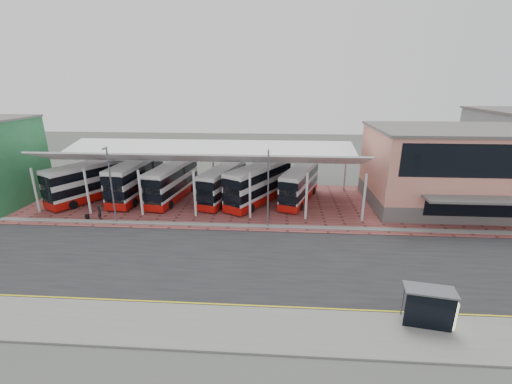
# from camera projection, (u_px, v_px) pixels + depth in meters

# --- Properties ---
(ground) EXTENTS (140.00, 140.00, 0.00)m
(ground) POSITION_uv_depth(u_px,v_px,m) (242.00, 256.00, 29.28)
(ground) COLOR #424540
(road) EXTENTS (120.00, 14.00, 0.02)m
(road) POSITION_uv_depth(u_px,v_px,m) (241.00, 262.00, 28.33)
(road) COLOR black
(road) RESTS_ON ground
(forecourt) EXTENTS (72.00, 16.00, 0.06)m
(forecourt) POSITION_uv_depth(u_px,v_px,m) (270.00, 204.00, 41.46)
(forecourt) COLOR brown
(forecourt) RESTS_ON ground
(sidewalk) EXTENTS (120.00, 4.00, 0.14)m
(sidewalk) POSITION_uv_depth(u_px,v_px,m) (226.00, 328.00, 20.72)
(sidewalk) COLOR slate
(sidewalk) RESTS_ON ground
(north_kerb) EXTENTS (120.00, 0.80, 0.14)m
(north_kerb) POSITION_uv_depth(u_px,v_px,m) (248.00, 226.00, 35.13)
(north_kerb) COLOR slate
(north_kerb) RESTS_ON ground
(yellow_line_near) EXTENTS (120.00, 0.12, 0.01)m
(yellow_line_near) POSITION_uv_depth(u_px,v_px,m) (231.00, 307.00, 22.63)
(yellow_line_near) COLOR gold
(yellow_line_near) RESTS_ON road
(yellow_line_far) EXTENTS (120.00, 0.12, 0.01)m
(yellow_line_far) POSITION_uv_depth(u_px,v_px,m) (231.00, 305.00, 22.92)
(yellow_line_far) COLOR gold
(yellow_line_far) RESTS_ON road
(canopy) EXTENTS (37.00, 11.63, 7.07)m
(canopy) POSITION_uv_depth(u_px,v_px,m) (204.00, 155.00, 41.05)
(canopy) COLOR silver
(canopy) RESTS_ON ground
(terminal) EXTENTS (18.40, 14.40, 9.25)m
(terminal) POSITION_uv_depth(u_px,v_px,m) (452.00, 168.00, 39.55)
(terminal) COLOR #575352
(terminal) RESTS_ON ground
(lamp_west) EXTENTS (0.16, 0.90, 8.07)m
(lamp_west) POSITION_uv_depth(u_px,v_px,m) (111.00, 183.00, 34.75)
(lamp_west) COLOR #56585E
(lamp_west) RESTS_ON ground
(lamp_east) EXTENTS (0.16, 0.90, 8.07)m
(lamp_east) POSITION_uv_depth(u_px,v_px,m) (268.00, 186.00, 33.73)
(lamp_east) COLOR #56585E
(lamp_east) RESTS_ON ground
(bus_0) EXTENTS (7.80, 11.11, 4.65)m
(bus_0) POSITION_uv_depth(u_px,v_px,m) (93.00, 181.00, 42.56)
(bus_0) COLOR silver
(bus_0) RESTS_ON forecourt
(bus_1) EXTENTS (3.40, 11.54, 4.70)m
(bus_1) POSITION_uv_depth(u_px,v_px,m) (136.00, 179.00, 43.26)
(bus_1) COLOR silver
(bus_1) RESTS_ON forecourt
(bus_2) EXTENTS (3.92, 10.89, 4.39)m
(bus_2) POSITION_uv_depth(u_px,v_px,m) (172.00, 182.00, 42.60)
(bus_2) COLOR silver
(bus_2) RESTS_ON forecourt
(bus_3) EXTENTS (4.82, 10.29, 4.14)m
(bus_3) POSITION_uv_depth(u_px,v_px,m) (223.00, 184.00, 42.22)
(bus_3) COLOR silver
(bus_3) RESTS_ON forecourt
(bus_4) EXTENTS (7.80, 11.02, 4.62)m
(bus_4) POSITION_uv_depth(u_px,v_px,m) (259.00, 184.00, 41.43)
(bus_4) COLOR silver
(bus_4) RESTS_ON forecourt
(bus_5) EXTENTS (5.34, 10.26, 4.14)m
(bus_5) POSITION_uv_depth(u_px,v_px,m) (299.00, 185.00, 41.93)
(bus_5) COLOR silver
(bus_5) RESTS_ON forecourt
(pedestrian) EXTENTS (0.46, 0.63, 1.59)m
(pedestrian) POSITION_uv_depth(u_px,v_px,m) (100.00, 213.00, 36.52)
(pedestrian) COLOR black
(pedestrian) RESTS_ON forecourt
(suitcase) EXTENTS (0.35, 0.25, 0.60)m
(suitcase) POSITION_uv_depth(u_px,v_px,m) (87.00, 217.00, 36.65)
(suitcase) COLOR black
(suitcase) RESTS_ON forecourt
(bus_shelter) EXTENTS (3.15, 1.83, 2.39)m
(bus_shelter) POSITION_uv_depth(u_px,v_px,m) (434.00, 305.00, 20.29)
(bus_shelter) COLOR black
(bus_shelter) RESTS_ON sidewalk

